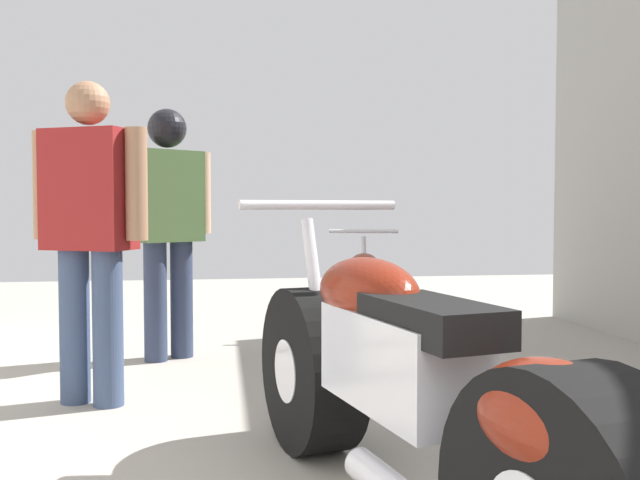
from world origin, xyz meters
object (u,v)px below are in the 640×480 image
motorcycle_black_naked (364,302)px  mechanic_in_blue (90,223)px  motorcycle_maroon_cruiser (405,396)px  mechanic_with_helmet (168,210)px

motorcycle_black_naked → mechanic_in_blue: bearing=-147.8°
motorcycle_maroon_cruiser → motorcycle_black_naked: motorcycle_maroon_cruiser is taller
mechanic_with_helmet → mechanic_in_blue: bearing=-106.8°
motorcycle_black_naked → motorcycle_maroon_cruiser: bearing=-99.1°
motorcycle_maroon_cruiser → mechanic_with_helmet: (-0.92, 2.72, 0.58)m
motorcycle_black_naked → mechanic_with_helmet: (-1.35, 0.01, 0.65)m
motorcycle_black_naked → mechanic_in_blue: 2.06m
motorcycle_maroon_cruiser → mechanic_with_helmet: mechanic_with_helmet is taller
motorcycle_maroon_cruiser → motorcycle_black_naked: bearing=80.9°
motorcycle_black_naked → mechanic_with_helmet: bearing=179.7°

